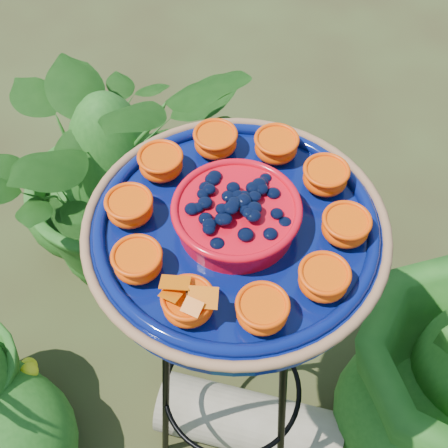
{
  "coord_description": "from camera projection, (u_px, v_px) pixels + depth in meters",
  "views": [
    {
      "loc": [
        0.43,
        -0.4,
        1.85
      ],
      "look_at": [
        0.11,
        0.12,
        1.04
      ],
      "focal_mm": 50.0,
      "sensor_mm": 36.0,
      "label": 1
    }
  ],
  "objects": [
    {
      "name": "tripod_stand",
      "position": [
        233.0,
        343.0,
        1.38
      ],
      "size": [
        0.43,
        0.43,
        0.97
      ],
      "rotation": [
        0.0,
        0.0,
        0.26
      ],
      "color": "black",
      "rests_on": "ground"
    },
    {
      "name": "shrub_back_left",
      "position": [
        113.0,
        162.0,
        1.92
      ],
      "size": [
        0.99,
        1.03,
        0.88
      ],
      "primitive_type": "imported",
      "rotation": [
        0.0,
        0.0,
        1.02
      ],
      "color": "#1D5416",
      "rests_on": "ground"
    },
    {
      "name": "feeder_dish",
      "position": [
        236.0,
        227.0,
        1.04
      ],
      "size": [
        0.6,
        0.6,
        0.12
      ],
      "rotation": [
        0.0,
        0.0,
        0.26
      ],
      "color": "#071358",
      "rests_on": "tripod_stand"
    },
    {
      "name": "driftwood_log",
      "position": [
        249.0,
        422.0,
        1.78
      ],
      "size": [
        0.55,
        0.32,
        0.17
      ],
      "primitive_type": "cylinder",
      "rotation": [
        0.0,
        1.57,
        0.3
      ],
      "color": "tan",
      "rests_on": "ground"
    }
  ]
}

